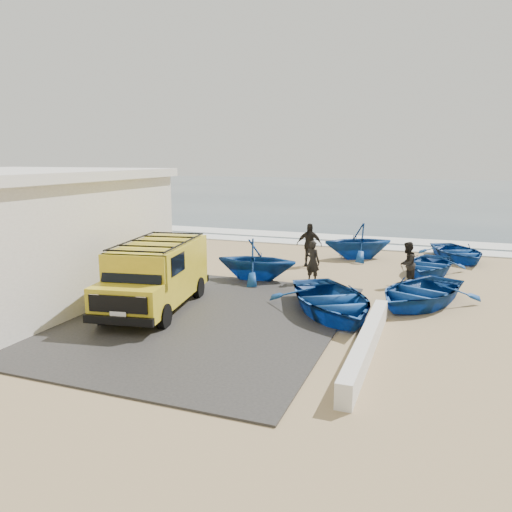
% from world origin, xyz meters
% --- Properties ---
extents(ground, '(160.00, 160.00, 0.00)m').
position_xyz_m(ground, '(0.00, 0.00, 0.00)').
color(ground, tan).
extents(slab, '(12.00, 10.00, 0.05)m').
position_xyz_m(slab, '(-2.00, -2.00, 0.03)').
color(slab, '#373532').
rests_on(slab, ground).
extents(ocean, '(180.00, 88.00, 0.01)m').
position_xyz_m(ocean, '(0.00, 56.00, 0.00)').
color(ocean, '#385166').
rests_on(ocean, ground).
extents(surf_line, '(180.00, 1.60, 0.06)m').
position_xyz_m(surf_line, '(0.00, 12.00, 0.03)').
color(surf_line, white).
rests_on(surf_line, ground).
extents(surf_wash, '(180.00, 2.20, 0.04)m').
position_xyz_m(surf_wash, '(0.00, 14.50, 0.02)').
color(surf_wash, white).
rests_on(surf_wash, ground).
extents(building, '(8.40, 9.40, 4.30)m').
position_xyz_m(building, '(-7.50, -2.00, 2.16)').
color(building, white).
rests_on(building, ground).
extents(parapet, '(0.35, 6.00, 0.55)m').
position_xyz_m(parapet, '(5.00, -3.00, 0.28)').
color(parapet, silver).
rests_on(parapet, ground).
extents(van, '(2.77, 5.28, 2.16)m').
position_xyz_m(van, '(-1.76, -1.55, 1.16)').
color(van, gold).
rests_on(van, ground).
extents(boat_near_left, '(5.05, 5.48, 0.93)m').
position_xyz_m(boat_near_left, '(3.51, -0.23, 0.46)').
color(boat_near_left, '#134596').
rests_on(boat_near_left, ground).
extents(boat_near_right, '(4.40, 5.03, 0.87)m').
position_xyz_m(boat_near_right, '(5.98, 1.81, 0.43)').
color(boat_near_right, '#134596').
rests_on(boat_near_right, ground).
extents(boat_mid_left, '(3.30, 2.92, 1.63)m').
position_xyz_m(boat_mid_left, '(-0.13, 3.03, 0.81)').
color(boat_mid_left, '#134596').
rests_on(boat_mid_left, ground).
extents(boat_mid_right, '(3.17, 4.05, 0.77)m').
position_xyz_m(boat_mid_right, '(6.11, 6.51, 0.38)').
color(boat_mid_right, '#134596').
rests_on(boat_mid_right, ground).
extents(boat_far_left, '(4.10, 3.91, 1.68)m').
position_xyz_m(boat_far_left, '(2.87, 8.74, 0.84)').
color(boat_far_left, '#134596').
rests_on(boat_far_left, ground).
extents(boat_far_right, '(4.08, 4.62, 0.79)m').
position_xyz_m(boat_far_right, '(7.29, 9.92, 0.40)').
color(boat_far_right, '#134596').
rests_on(boat_far_right, ground).
extents(fisherman_front, '(0.69, 0.57, 1.63)m').
position_xyz_m(fisherman_front, '(2.01, 3.45, 0.82)').
color(fisherman_front, black).
rests_on(fisherman_front, ground).
extents(fisherman_middle, '(0.85, 0.96, 1.64)m').
position_xyz_m(fisherman_middle, '(5.40, 4.35, 0.82)').
color(fisherman_middle, black).
rests_on(fisherman_middle, ground).
extents(fisherman_back, '(1.18, 0.67, 1.89)m').
position_xyz_m(fisherman_back, '(1.11, 6.33, 0.95)').
color(fisherman_back, black).
rests_on(fisherman_back, ground).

